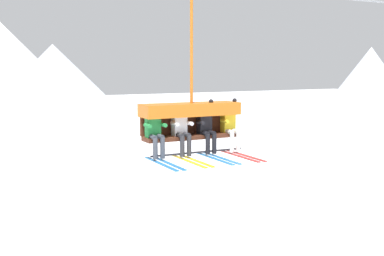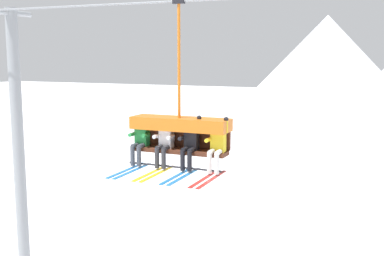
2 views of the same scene
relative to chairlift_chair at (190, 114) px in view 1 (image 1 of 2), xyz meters
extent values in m
cone|color=silver|center=(6.82, 50.81, -0.97)|extent=(19.04, 19.04, 9.60)
cone|color=silver|center=(40.91, 32.19, -1.17)|extent=(13.26, 13.26, 9.20)
cube|color=#512819|center=(0.00, -0.07, -0.54)|extent=(2.39, 0.48, 0.10)
cube|color=#512819|center=(0.00, 0.21, -0.26)|extent=(2.39, 0.08, 0.45)
cube|color=#D16619|center=(0.00, -0.01, 0.11)|extent=(2.44, 0.68, 0.30)
cylinder|color=black|center=(0.00, -0.39, -0.87)|extent=(2.39, 0.04, 0.04)
cylinder|color=#D16619|center=(0.00, -0.07, 1.59)|extent=(0.07, 0.07, 2.66)
cube|color=#23843D|center=(-1.00, -0.09, -0.23)|extent=(0.32, 0.22, 0.52)
sphere|color=maroon|center=(-1.00, -0.09, 0.13)|extent=(0.22, 0.22, 0.22)
ellipsoid|color=black|center=(-1.00, -0.19, 0.13)|extent=(0.17, 0.04, 0.08)
cylinder|color=#3D424C|center=(-1.09, -0.26, -0.45)|extent=(0.11, 0.34, 0.11)
cylinder|color=#3D424C|center=(-0.92, -0.26, -0.45)|extent=(0.11, 0.34, 0.11)
cylinder|color=#3D424C|center=(-1.09, -0.43, -0.69)|extent=(0.11, 0.11, 0.48)
cylinder|color=#3D424C|center=(-0.92, -0.43, -0.69)|extent=(0.11, 0.11, 0.48)
cube|color=#1E6BB2|center=(-1.09, -0.73, -0.98)|extent=(0.09, 1.70, 0.02)
cube|color=#1E6BB2|center=(-0.92, -0.73, -0.98)|extent=(0.09, 1.70, 0.02)
cylinder|color=#23843D|center=(-1.19, -0.24, -0.19)|extent=(0.09, 0.30, 0.09)
cylinder|color=#23843D|center=(-0.82, -0.24, -0.19)|extent=(0.09, 0.30, 0.09)
cube|color=silver|center=(-0.33, -0.09, -0.23)|extent=(0.32, 0.22, 0.52)
sphere|color=#284C93|center=(-0.33, -0.09, 0.13)|extent=(0.22, 0.22, 0.22)
ellipsoid|color=black|center=(-0.33, -0.19, 0.13)|extent=(0.17, 0.04, 0.08)
cylinder|color=#2D2D33|center=(-0.42, -0.26, -0.45)|extent=(0.11, 0.34, 0.11)
cylinder|color=#2D2D33|center=(-0.25, -0.26, -0.45)|extent=(0.11, 0.34, 0.11)
cylinder|color=#2D2D33|center=(-0.42, -0.43, -0.69)|extent=(0.11, 0.11, 0.48)
cylinder|color=#2D2D33|center=(-0.25, -0.43, -0.69)|extent=(0.11, 0.11, 0.48)
cube|color=gold|center=(-0.42, -0.73, -0.98)|extent=(0.09, 1.70, 0.02)
cube|color=gold|center=(-0.25, -0.73, -0.98)|extent=(0.09, 1.70, 0.02)
cylinder|color=silver|center=(-0.52, -0.24, -0.19)|extent=(0.09, 0.30, 0.09)
cylinder|color=silver|center=(-0.15, -0.24, -0.19)|extent=(0.09, 0.30, 0.09)
cube|color=black|center=(0.33, -0.09, -0.23)|extent=(0.32, 0.22, 0.52)
sphere|color=silver|center=(0.33, -0.09, 0.13)|extent=(0.22, 0.22, 0.22)
ellipsoid|color=black|center=(0.33, -0.19, 0.13)|extent=(0.17, 0.04, 0.08)
cylinder|color=black|center=(0.25, -0.26, -0.45)|extent=(0.11, 0.34, 0.11)
cylinder|color=black|center=(0.42, -0.26, -0.45)|extent=(0.11, 0.34, 0.11)
cylinder|color=black|center=(0.25, -0.43, -0.69)|extent=(0.11, 0.11, 0.48)
cylinder|color=black|center=(0.42, -0.43, -0.69)|extent=(0.11, 0.11, 0.48)
cube|color=#1E6BB2|center=(0.25, -0.73, -0.98)|extent=(0.09, 1.70, 0.02)
cube|color=#1E6BB2|center=(0.42, -0.73, -0.98)|extent=(0.09, 1.70, 0.02)
cylinder|color=black|center=(0.15, -0.24, -0.19)|extent=(0.09, 0.30, 0.09)
cylinder|color=black|center=(0.52, -0.09, 0.12)|extent=(0.09, 0.09, 0.30)
sphere|color=black|center=(0.52, -0.09, 0.29)|extent=(0.11, 0.11, 0.11)
cube|color=yellow|center=(1.00, -0.09, -0.23)|extent=(0.32, 0.22, 0.52)
sphere|color=silver|center=(1.00, -0.09, 0.13)|extent=(0.22, 0.22, 0.22)
ellipsoid|color=black|center=(1.00, -0.19, 0.13)|extent=(0.17, 0.04, 0.08)
cylinder|color=silver|center=(0.92, -0.26, -0.45)|extent=(0.11, 0.34, 0.11)
cylinder|color=silver|center=(1.09, -0.26, -0.45)|extent=(0.11, 0.34, 0.11)
cylinder|color=silver|center=(0.92, -0.43, -0.69)|extent=(0.11, 0.11, 0.48)
cylinder|color=silver|center=(1.09, -0.43, -0.69)|extent=(0.11, 0.11, 0.48)
cube|color=#B22823|center=(0.92, -0.73, -0.98)|extent=(0.09, 1.70, 0.02)
cube|color=#B22823|center=(1.09, -0.73, -0.98)|extent=(0.09, 1.70, 0.02)
cylinder|color=yellow|center=(0.82, -0.24, -0.19)|extent=(0.09, 0.30, 0.09)
cylinder|color=yellow|center=(1.19, -0.09, 0.12)|extent=(0.09, 0.09, 0.30)
sphere|color=black|center=(1.19, -0.09, 0.29)|extent=(0.11, 0.11, 0.11)
camera|label=1|loc=(-5.18, -10.22, 1.14)|focal=45.00mm
camera|label=2|loc=(4.75, -10.43, 1.73)|focal=45.00mm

